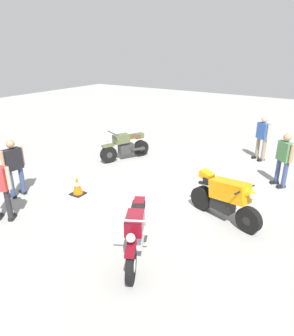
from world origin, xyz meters
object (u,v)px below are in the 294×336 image
Objects in this scene: motorcycle_orange_sportbike at (226,197)px; person_in_black_shirt at (14,165)px; person_in_blue_shirt at (262,136)px; traffic_cone at (77,186)px; motorcycle_olive_vintage at (125,146)px; person_in_green_shirt at (284,157)px; motorcycle_maroon_cruiser at (136,232)px.

person_in_black_shirt is at bearing -141.29° from motorcycle_orange_sportbike.
traffic_cone is at bearing 4.44° from person_in_blue_shirt.
motorcycle_olive_vintage is 1.16× the size of person_in_green_shirt.
motorcycle_maroon_cruiser is 7.01m from person_in_blue_shirt.
person_in_blue_shirt reaches higher than traffic_cone.
person_in_green_shirt is 7.54m from person_in_black_shirt.
person_in_blue_shirt reaches higher than motorcycle_olive_vintage.
person_in_green_shirt is 3.01× the size of traffic_cone.
person_in_blue_shirt is 0.99× the size of person_in_black_shirt.
person_in_green_shirt is at bearing 120.96° from motorcycle_olive_vintage.
person_in_green_shirt is 0.99× the size of person_in_black_shirt.
motorcycle_olive_vintage is 3.48× the size of traffic_cone.
person_in_blue_shirt reaches higher than motorcycle_maroon_cruiser.
motorcycle_orange_sportbike is 1.18× the size of person_in_black_shirt.
person_in_black_shirt is (1.89, -5.20, 0.32)m from motorcycle_orange_sportbike.
person_in_green_shirt is at bearing -138.28° from person_in_black_shirt.
traffic_cone is (0.93, -3.89, -0.33)m from motorcycle_orange_sportbike.
motorcycle_olive_vintage is 4.94m from person_in_blue_shirt.
motorcycle_maroon_cruiser is 1.19× the size of person_in_green_shirt.
motorcycle_maroon_cruiser is 1.00× the size of motorcycle_orange_sportbike.
person_in_blue_shirt is 3.02× the size of traffic_cone.
motorcycle_orange_sportbike is 2.88m from person_in_green_shirt.
motorcycle_orange_sportbike is 4.99m from motorcycle_olive_vintage.
motorcycle_olive_vintage is at bearing -169.09° from motorcycle_maroon_cruiser.
motorcycle_olive_vintage is 1.15× the size of person_in_blue_shirt.
person_in_green_shirt reaches higher than motorcycle_olive_vintage.
person_in_green_shirt is (-2.77, 0.73, 0.30)m from motorcycle_orange_sportbike.
person_in_black_shirt is (4.02, -0.69, 0.42)m from motorcycle_olive_vintage.
motorcycle_maroon_cruiser is at bearing -95.60° from motorcycle_orange_sportbike.
person_in_green_shirt is at bearing 64.76° from person_in_blue_shirt.
motorcycle_olive_vintage is at bearing -168.70° from traffic_cone.
person_in_blue_shirt reaches higher than person_in_green_shirt.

